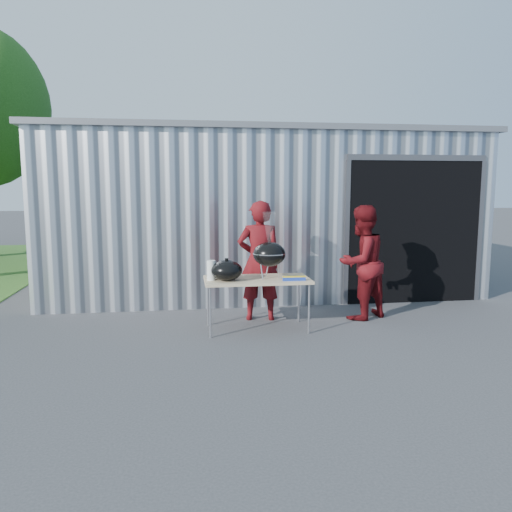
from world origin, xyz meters
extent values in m
plane|color=#38383A|center=(0.00, 0.00, 0.00)|extent=(80.00, 80.00, 0.00)
cube|color=silver|center=(0.80, 4.70, 1.50)|extent=(8.00, 6.00, 3.00)
cube|color=slate|center=(0.80, 4.70, 3.05)|extent=(8.20, 6.20, 0.10)
cube|color=black|center=(3.30, 2.27, 1.25)|extent=(2.40, 1.20, 2.50)
cube|color=#4C4C51|center=(3.30, 1.70, 2.55)|extent=(2.52, 0.08, 0.10)
cube|color=tan|center=(0.30, 0.37, 0.73)|extent=(1.50, 0.75, 0.04)
cylinder|color=silver|center=(-0.39, 0.05, 0.35)|extent=(0.03, 0.03, 0.71)
cylinder|color=silver|center=(0.99, 0.05, 0.35)|extent=(0.03, 0.03, 0.71)
cylinder|color=silver|center=(-0.39, 0.68, 0.35)|extent=(0.03, 0.03, 0.71)
cylinder|color=silver|center=(0.99, 0.68, 0.35)|extent=(0.03, 0.03, 0.71)
ellipsoid|color=black|center=(0.48, 0.38, 1.09)|extent=(0.47, 0.47, 0.35)
cylinder|color=silver|center=(0.48, 0.38, 1.11)|extent=(0.48, 0.48, 0.02)
cylinder|color=silver|center=(0.48, 0.38, 1.12)|extent=(0.45, 0.45, 0.01)
cylinder|color=silver|center=(0.48, 0.52, 0.87)|extent=(0.02, 0.02, 0.24)
cylinder|color=silver|center=(0.36, 0.31, 0.87)|extent=(0.02, 0.02, 0.24)
cylinder|color=silver|center=(0.60, 0.31, 0.87)|extent=(0.02, 0.02, 0.24)
cylinder|color=#BC6D43|center=(0.34, 0.38, 1.14)|extent=(0.02, 0.14, 0.02)
cylinder|color=#BC6D43|center=(0.38, 0.38, 1.14)|extent=(0.02, 0.14, 0.02)
cylinder|color=#BC6D43|center=(0.42, 0.38, 1.14)|extent=(0.02, 0.14, 0.02)
cylinder|color=#BC6D43|center=(0.46, 0.38, 1.14)|extent=(0.02, 0.14, 0.02)
cylinder|color=#BC6D43|center=(0.50, 0.38, 1.14)|extent=(0.02, 0.14, 0.02)
cylinder|color=#BC6D43|center=(0.54, 0.38, 1.14)|extent=(0.02, 0.14, 0.02)
cylinder|color=#BC6D43|center=(0.58, 0.38, 1.14)|extent=(0.02, 0.14, 0.02)
cylinder|color=#BC6D43|center=(0.62, 0.38, 1.14)|extent=(0.02, 0.14, 0.02)
cone|color=silver|center=(0.48, 0.38, 1.42)|extent=(0.20, 0.20, 0.55)
ellipsoid|color=black|center=(-0.14, 0.27, 0.89)|extent=(0.44, 0.44, 0.29)
cylinder|color=black|center=(-0.14, 0.27, 1.05)|extent=(0.05, 0.05, 0.03)
cylinder|color=white|center=(-0.35, 0.32, 0.89)|extent=(0.12, 0.12, 0.28)
cube|color=white|center=(-0.25, 0.54, 0.80)|extent=(0.20, 0.15, 0.10)
cube|color=#1935A3|center=(0.79, 0.12, 0.78)|extent=(0.32, 0.05, 0.05)
cube|color=yellow|center=(0.79, 0.12, 0.81)|extent=(0.32, 0.05, 0.01)
imported|color=#560C10|center=(0.42, 0.92, 0.92)|extent=(0.72, 0.51, 1.84)
imported|color=#560C10|center=(2.00, 0.76, 0.89)|extent=(1.08, 1.00, 1.77)
camera|label=1|loc=(-0.72, -6.58, 2.04)|focal=35.00mm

